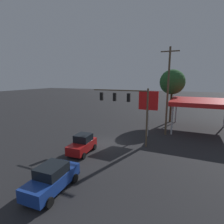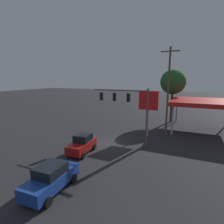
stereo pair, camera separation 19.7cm
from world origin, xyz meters
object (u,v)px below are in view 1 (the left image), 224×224
object	(u,v)px
traffic_signal_assembly	(126,103)
street_tree	(172,82)
utility_pole	(168,90)
sedan_waiting	(52,178)
hatchback_crossing	(82,144)
price_sign	(148,103)

from	to	relation	value
traffic_signal_assembly	street_tree	size ratio (longest dim) A/B	0.73
utility_pole	sedan_waiting	bearing A→B (deg)	70.57
hatchback_crossing	utility_pole	bearing A→B (deg)	139.80
traffic_signal_assembly	street_tree	bearing A→B (deg)	-106.20
sedan_waiting	hatchback_crossing	bearing A→B (deg)	-168.19
price_sign	hatchback_crossing	size ratio (longest dim) A/B	1.60
hatchback_crossing	street_tree	bearing A→B (deg)	154.70
price_sign	traffic_signal_assembly	bearing A→B (deg)	63.98
utility_pole	price_sign	distance (m)	3.23
price_sign	street_tree	size ratio (longest dim) A/B	0.66
utility_pole	street_tree	size ratio (longest dim) A/B	1.26
hatchback_crossing	sedan_waiting	xyz separation A→B (m)	(-1.67, 6.41, 0.00)
utility_pole	price_sign	size ratio (longest dim) A/B	1.92
traffic_signal_assembly	utility_pole	size ratio (longest dim) A/B	0.58
sedan_waiting	traffic_signal_assembly	bearing A→B (deg)	168.57
hatchback_crossing	price_sign	bearing A→B (deg)	144.63
traffic_signal_assembly	price_sign	size ratio (longest dim) A/B	1.11
utility_pole	price_sign	world-z (taller)	utility_pole
price_sign	utility_pole	bearing A→B (deg)	-144.09
hatchback_crossing	street_tree	size ratio (longest dim) A/B	0.41
price_sign	sedan_waiting	size ratio (longest dim) A/B	1.39
traffic_signal_assembly	sedan_waiting	size ratio (longest dim) A/B	1.55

